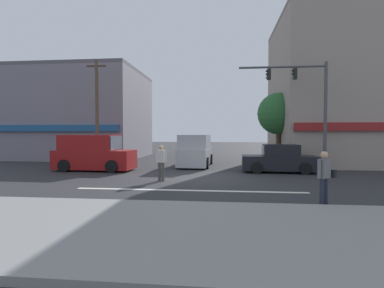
{
  "coord_description": "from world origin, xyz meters",
  "views": [
    {
      "loc": [
        1.33,
        -14.92,
        2.22
      ],
      "look_at": [
        -0.47,
        2.0,
        1.6
      ],
      "focal_mm": 28.0,
      "sensor_mm": 36.0,
      "label": 1
    }
  ],
  "objects_px": {
    "sedan_approaching_near": "(279,160)",
    "pedestrian_mid_crossing": "(161,161)",
    "traffic_light_mast": "(308,98)",
    "van_crossing_rightbound": "(195,151)",
    "van_parked_curbside": "(93,154)",
    "utility_pole_far_right": "(329,112)",
    "street_tree": "(279,114)",
    "pedestrian_foreground_with_bag": "(325,175)",
    "utility_pole_near_left": "(97,111)"
  },
  "relations": [
    {
      "from": "utility_pole_far_right",
      "to": "van_crossing_rightbound",
      "type": "height_order",
      "value": "utility_pole_far_right"
    },
    {
      "from": "street_tree",
      "to": "pedestrian_mid_crossing",
      "type": "xyz_separation_m",
      "value": [
        -6.68,
        -7.85,
        -2.61
      ]
    },
    {
      "from": "van_crossing_rightbound",
      "to": "pedestrian_mid_crossing",
      "type": "bearing_deg",
      "value": -98.84
    },
    {
      "from": "utility_pole_near_left",
      "to": "pedestrian_foreground_with_bag",
      "type": "bearing_deg",
      "value": -41.39
    },
    {
      "from": "street_tree",
      "to": "van_parked_curbside",
      "type": "relative_size",
      "value": 1.08
    },
    {
      "from": "utility_pole_far_right",
      "to": "traffic_light_mast",
      "type": "distance_m",
      "value": 6.22
    },
    {
      "from": "utility_pole_far_right",
      "to": "pedestrian_mid_crossing",
      "type": "xyz_separation_m",
      "value": [
        -10.53,
        -9.34,
        -2.85
      ]
    },
    {
      "from": "utility_pole_near_left",
      "to": "pedestrian_mid_crossing",
      "type": "distance_m",
      "value": 8.78
    },
    {
      "from": "utility_pole_near_left",
      "to": "utility_pole_far_right",
      "type": "bearing_deg",
      "value": 11.42
    },
    {
      "from": "traffic_light_mast",
      "to": "pedestrian_mid_crossing",
      "type": "relative_size",
      "value": 3.71
    },
    {
      "from": "traffic_light_mast",
      "to": "van_crossing_rightbound",
      "type": "bearing_deg",
      "value": 159.31
    },
    {
      "from": "street_tree",
      "to": "van_crossing_rightbound",
      "type": "relative_size",
      "value": 1.08
    },
    {
      "from": "traffic_light_mast",
      "to": "utility_pole_far_right",
      "type": "bearing_deg",
      "value": 61.42
    },
    {
      "from": "utility_pole_near_left",
      "to": "van_crossing_rightbound",
      "type": "relative_size",
      "value": 1.53
    },
    {
      "from": "street_tree",
      "to": "sedan_approaching_near",
      "type": "distance_m",
      "value": 5.03
    },
    {
      "from": "pedestrian_foreground_with_bag",
      "to": "traffic_light_mast",
      "type": "bearing_deg",
      "value": 78.55
    },
    {
      "from": "sedan_approaching_near",
      "to": "pedestrian_mid_crossing",
      "type": "height_order",
      "value": "pedestrian_mid_crossing"
    },
    {
      "from": "utility_pole_far_right",
      "to": "traffic_light_mast",
      "type": "bearing_deg",
      "value": -118.58
    },
    {
      "from": "utility_pole_near_left",
      "to": "traffic_light_mast",
      "type": "relative_size",
      "value": 1.16
    },
    {
      "from": "van_crossing_rightbound",
      "to": "pedestrian_foreground_with_bag",
      "type": "height_order",
      "value": "van_crossing_rightbound"
    },
    {
      "from": "van_crossing_rightbound",
      "to": "van_parked_curbside",
      "type": "height_order",
      "value": "same"
    },
    {
      "from": "van_parked_curbside",
      "to": "utility_pole_far_right",
      "type": "bearing_deg",
      "value": 21.04
    },
    {
      "from": "traffic_light_mast",
      "to": "van_crossing_rightbound",
      "type": "relative_size",
      "value": 1.33
    },
    {
      "from": "traffic_light_mast",
      "to": "van_parked_curbside",
      "type": "xyz_separation_m",
      "value": [
        -12.38,
        -0.45,
        -3.17
      ]
    },
    {
      "from": "street_tree",
      "to": "van_parked_curbside",
      "type": "xyz_separation_m",
      "value": [
        -11.5,
        -4.42,
        -2.55
      ]
    },
    {
      "from": "utility_pole_far_right",
      "to": "van_crossing_rightbound",
      "type": "xyz_separation_m",
      "value": [
        -9.54,
        -2.97,
        -2.8
      ]
    },
    {
      "from": "street_tree",
      "to": "van_crossing_rightbound",
      "type": "distance_m",
      "value": 6.41
    },
    {
      "from": "van_parked_curbside",
      "to": "pedestrian_foreground_with_bag",
      "type": "bearing_deg",
      "value": -35.39
    },
    {
      "from": "van_crossing_rightbound",
      "to": "van_parked_curbside",
      "type": "relative_size",
      "value": 1.0
    },
    {
      "from": "street_tree",
      "to": "pedestrian_foreground_with_bag",
      "type": "distance_m",
      "value": 12.35
    },
    {
      "from": "sedan_approaching_near",
      "to": "pedestrian_foreground_with_bag",
      "type": "height_order",
      "value": "pedestrian_foreground_with_bag"
    },
    {
      "from": "pedestrian_foreground_with_bag",
      "to": "pedestrian_mid_crossing",
      "type": "distance_m",
      "value": 7.26
    },
    {
      "from": "van_crossing_rightbound",
      "to": "van_parked_curbside",
      "type": "distance_m",
      "value": 6.51
    },
    {
      "from": "utility_pole_near_left",
      "to": "traffic_light_mast",
      "type": "height_order",
      "value": "utility_pole_near_left"
    },
    {
      "from": "traffic_light_mast",
      "to": "sedan_approaching_near",
      "type": "relative_size",
      "value": 1.49
    },
    {
      "from": "pedestrian_foreground_with_bag",
      "to": "pedestrian_mid_crossing",
      "type": "bearing_deg",
      "value": 144.66
    },
    {
      "from": "utility_pole_far_right",
      "to": "street_tree",
      "type": "bearing_deg",
      "value": -158.89
    },
    {
      "from": "street_tree",
      "to": "van_parked_curbside",
      "type": "height_order",
      "value": "street_tree"
    },
    {
      "from": "traffic_light_mast",
      "to": "sedan_approaching_near",
      "type": "height_order",
      "value": "traffic_light_mast"
    },
    {
      "from": "utility_pole_far_right",
      "to": "pedestrian_foreground_with_bag",
      "type": "relative_size",
      "value": 4.38
    },
    {
      "from": "traffic_light_mast",
      "to": "van_parked_curbside",
      "type": "relative_size",
      "value": 1.33
    },
    {
      "from": "sedan_approaching_near",
      "to": "van_parked_curbside",
      "type": "height_order",
      "value": "van_parked_curbside"
    },
    {
      "from": "utility_pole_far_right",
      "to": "pedestrian_foreground_with_bag",
      "type": "height_order",
      "value": "utility_pole_far_right"
    },
    {
      "from": "pedestrian_mid_crossing",
      "to": "utility_pole_near_left",
      "type": "bearing_deg",
      "value": 133.33
    },
    {
      "from": "sedan_approaching_near",
      "to": "van_parked_curbside",
      "type": "bearing_deg",
      "value": -178.27
    },
    {
      "from": "sedan_approaching_near",
      "to": "van_crossing_rightbound",
      "type": "height_order",
      "value": "van_crossing_rightbound"
    },
    {
      "from": "utility_pole_far_right",
      "to": "pedestrian_mid_crossing",
      "type": "bearing_deg",
      "value": -138.43
    },
    {
      "from": "pedestrian_mid_crossing",
      "to": "traffic_light_mast",
      "type": "bearing_deg",
      "value": 27.21
    },
    {
      "from": "pedestrian_mid_crossing",
      "to": "sedan_approaching_near",
      "type": "bearing_deg",
      "value": 32.01
    },
    {
      "from": "van_crossing_rightbound",
      "to": "pedestrian_foreground_with_bag",
      "type": "bearing_deg",
      "value": -64.98
    }
  ]
}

